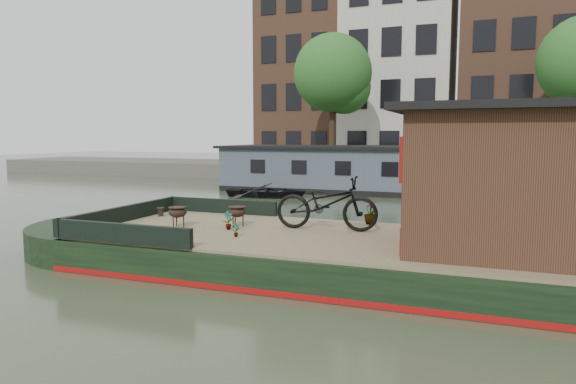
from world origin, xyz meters
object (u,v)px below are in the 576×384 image
(cabin, at_px, (520,177))
(dinghy, at_px, (267,188))
(potted_plant_a, at_px, (228,220))
(brazier_front, at_px, (237,216))
(brazier_rear, at_px, (178,217))
(bicycle, at_px, (326,203))

(cabin, height_order, dinghy, cabin)
(potted_plant_a, height_order, brazier_front, brazier_front)
(brazier_front, height_order, brazier_rear, same)
(potted_plant_a, bearing_deg, cabin, 0.81)
(bicycle, xyz_separation_m, brazier_rear, (-3.03, -0.81, -0.34))
(bicycle, distance_m, potted_plant_a, 2.05)
(bicycle, relative_size, dinghy, 0.62)
(potted_plant_a, distance_m, dinghy, 11.25)
(potted_plant_a, bearing_deg, brazier_front, 88.54)
(bicycle, bearing_deg, brazier_front, 94.59)
(cabin, relative_size, brazier_rear, 9.24)
(potted_plant_a, bearing_deg, brazier_rear, -174.19)
(dinghy, bearing_deg, brazier_rear, -173.27)
(dinghy, bearing_deg, potted_plant_a, -167.52)
(potted_plant_a, xyz_separation_m, dinghy, (-3.66, 10.62, -0.49))
(potted_plant_a, xyz_separation_m, brazier_rear, (-1.13, -0.11, 0.02))
(cabin, bearing_deg, dinghy, 130.81)
(cabin, bearing_deg, brazier_front, 176.65)
(cabin, distance_m, brazier_front, 5.54)
(bicycle, bearing_deg, cabin, -104.35)
(brazier_rear, bearing_deg, potted_plant_a, 5.81)
(bicycle, height_order, brazier_rear, bicycle)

